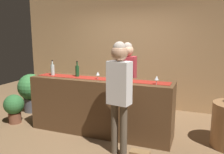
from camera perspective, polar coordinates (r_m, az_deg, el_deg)
The scene contains 13 objects.
ground_plane at distance 4.60m, azimuth -2.79°, elevation -13.21°, with size 10.00×10.00×0.00m, color brown.
back_wall at distance 6.01m, azimuth 4.46°, elevation 6.73°, with size 6.00×0.12×2.90m, color tan.
bar_counter at distance 4.42m, azimuth -2.85°, elevation -7.05°, with size 2.67×0.60×1.04m, color #543821.
counter_runner_cloth at distance 4.29m, azimuth -2.91°, elevation -0.41°, with size 2.54×0.28×0.01m, color maroon.
wine_bottle_clear at distance 4.75m, azimuth -14.23°, elevation 1.73°, with size 0.07×0.07×0.30m.
wine_bottle_green at distance 4.52m, azimuth -8.44°, elevation 1.49°, with size 0.07×0.07×0.30m.
wine_glass_near_customer at distance 4.21m, azimuth -3.48°, elevation 0.79°, with size 0.07×0.07×0.14m.
wine_glass_mid_counter at distance 3.86m, azimuth 10.79°, elevation -0.29°, with size 0.07×0.07×0.14m.
wine_glass_far_end at distance 4.19m, azimuth -0.67°, elevation 0.77°, with size 0.07×0.07×0.14m.
bartender at distance 4.71m, azimuth 3.71°, elevation 0.57°, with size 0.34×0.24×1.68m.
customer_sipping at distance 3.47m, azimuth 1.77°, elevation -2.27°, with size 0.37×0.26×1.74m.
potted_plant_tall at distance 5.91m, azimuth -19.00°, elevation -2.99°, with size 0.62×0.62×0.91m.
potted_plant_small at distance 5.33m, azimuth -22.68°, elevation -6.66°, with size 0.41×0.41×0.61m.
Camera 1 is at (1.71, -3.84, 1.87)m, focal length 37.66 mm.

